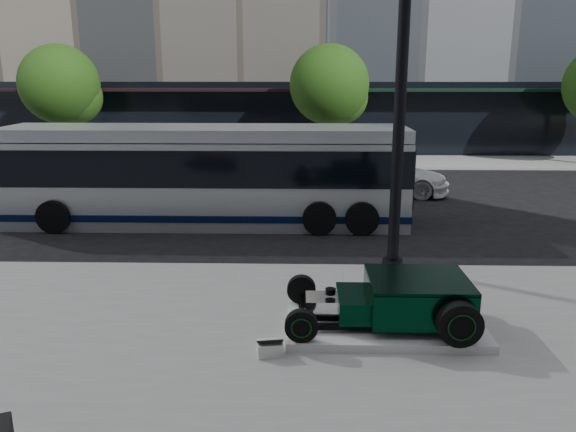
{
  "coord_description": "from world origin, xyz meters",
  "views": [
    {
      "loc": [
        -0.31,
        -14.47,
        4.48
      ],
      "look_at": [
        -0.62,
        -1.67,
        1.2
      ],
      "focal_mm": 35.0,
      "sensor_mm": 36.0,
      "label": 1
    }
  ],
  "objects_px": {
    "white_sedan": "(382,174)",
    "transit_bus": "(207,175)",
    "lamppost": "(400,95)",
    "hot_rod": "(405,299)"
  },
  "relations": [
    {
      "from": "hot_rod",
      "to": "lamppost",
      "type": "distance_m",
      "value": 4.63
    },
    {
      "from": "hot_rod",
      "to": "white_sedan",
      "type": "distance_m",
      "value": 12.14
    },
    {
      "from": "lamppost",
      "to": "white_sedan",
      "type": "xyz_separation_m",
      "value": [
        0.95,
        8.87,
        -3.29
      ]
    },
    {
      "from": "hot_rod",
      "to": "white_sedan",
      "type": "height_order",
      "value": "white_sedan"
    },
    {
      "from": "hot_rod",
      "to": "transit_bus",
      "type": "distance_m",
      "value": 8.95
    },
    {
      "from": "hot_rod",
      "to": "transit_bus",
      "type": "height_order",
      "value": "transit_bus"
    },
    {
      "from": "hot_rod",
      "to": "transit_bus",
      "type": "bearing_deg",
      "value": 121.54
    },
    {
      "from": "hot_rod",
      "to": "lamppost",
      "type": "xyz_separation_m",
      "value": [
        0.31,
        3.21,
        3.32
      ]
    },
    {
      "from": "lamppost",
      "to": "white_sedan",
      "type": "relative_size",
      "value": 1.69
    },
    {
      "from": "white_sedan",
      "to": "transit_bus",
      "type": "bearing_deg",
      "value": 141.6
    }
  ]
}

